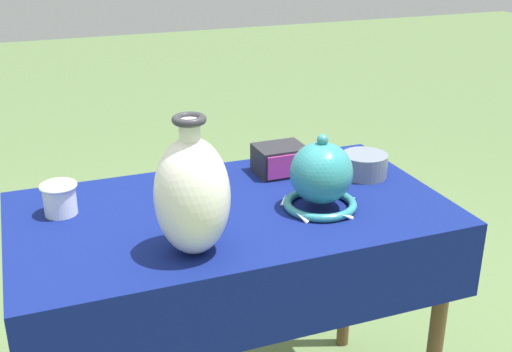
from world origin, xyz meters
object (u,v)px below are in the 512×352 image
Objects in this scene: mosaic_tile_box at (280,159)px; cup_wide_porcelain at (60,198)px; vase_dome_bell at (321,178)px; vase_tall_bulbous at (192,195)px; pot_squat_slate at (364,165)px.

mosaic_tile_box is 0.64m from cup_wide_porcelain.
vase_dome_bell is 0.68m from cup_wide_porcelain.
vase_tall_bulbous is 2.24× the size of mosaic_tile_box.
vase_dome_bell is at bearing 16.24° from vase_tall_bulbous.
mosaic_tile_box is at bearing 153.07° from pot_squat_slate.
vase_tall_bulbous reaches higher than pot_squat_slate.
vase_tall_bulbous is 1.56× the size of vase_dome_bell.
vase_tall_bulbous is at bearing -135.41° from mosaic_tile_box.
vase_dome_bell reaches higher than pot_squat_slate.
vase_dome_bell is at bearing -144.93° from pot_squat_slate.
vase_tall_bulbous reaches higher than mosaic_tile_box.
vase_tall_bulbous is 0.39m from vase_dome_bell.
vase_tall_bulbous is 3.41× the size of cup_wide_porcelain.
vase_tall_bulbous is 0.43m from cup_wide_porcelain.
mosaic_tile_box is (-0.00, 0.27, -0.04)m from vase_dome_bell.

